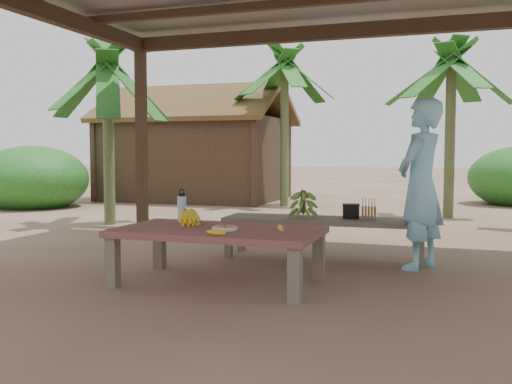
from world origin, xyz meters
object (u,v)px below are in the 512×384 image
(woman, at_px, (421,184))
(water_flask, at_px, (182,208))
(cooking_pot, at_px, (351,212))
(work_table, at_px, (218,235))
(plate, at_px, (225,228))
(ripe_banana_bunch, at_px, (186,216))
(bench, at_px, (324,223))

(woman, bearing_deg, water_flask, -44.66)
(cooking_pot, bearing_deg, work_table, -121.02)
(water_flask, distance_m, cooking_pot, 1.89)
(plate, bearing_deg, water_flask, 144.66)
(water_flask, height_order, cooking_pot, water_flask)
(ripe_banana_bunch, xyz_separation_m, plate, (0.48, -0.22, -0.06))
(ripe_banana_bunch, height_order, water_flask, water_flask)
(bench, distance_m, plate, 1.67)
(work_table, bearing_deg, ripe_banana_bunch, 161.42)
(bench, relative_size, water_flask, 6.96)
(woman, bearing_deg, bench, -79.49)
(bench, xyz_separation_m, ripe_banana_bunch, (-1.02, -1.36, 0.19))
(bench, height_order, cooking_pot, cooking_pot)
(bench, xyz_separation_m, woman, (1.03, -0.23, 0.46))
(plate, height_order, woman, woman)
(work_table, distance_m, water_flask, 0.67)
(ripe_banana_bunch, xyz_separation_m, water_flask, (-0.15, 0.23, 0.05))
(bench, height_order, ripe_banana_bunch, ripe_banana_bunch)
(ripe_banana_bunch, xyz_separation_m, woman, (2.05, 1.13, 0.27))
(bench, relative_size, plate, 9.57)
(cooking_pot, relative_size, woman, 0.11)
(plate, relative_size, water_flask, 0.73)
(cooking_pot, xyz_separation_m, woman, (0.74, -0.29, 0.33))
(ripe_banana_bunch, distance_m, plate, 0.53)
(work_table, height_order, bench, work_table)
(ripe_banana_bunch, bearing_deg, bench, 52.98)
(water_flask, bearing_deg, plate, -35.34)
(work_table, height_order, plate, plate)
(ripe_banana_bunch, height_order, cooking_pot, ripe_banana_bunch)
(bench, distance_m, water_flask, 1.65)
(bench, distance_m, woman, 1.15)
(work_table, relative_size, plate, 7.79)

